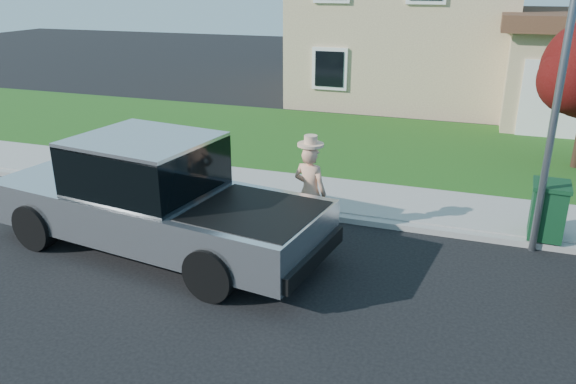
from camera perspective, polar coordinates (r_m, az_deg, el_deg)
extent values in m
plane|color=black|center=(9.23, -3.22, -9.23)|extent=(80.00, 80.00, 0.00)
cube|color=gray|center=(11.42, 6.98, -2.85)|extent=(40.00, 0.20, 0.12)
cube|color=gray|center=(12.42, 8.09, -0.86)|extent=(40.00, 2.00, 0.15)
cube|color=#164714|center=(16.64, 11.21, 4.47)|extent=(40.00, 7.00, 0.10)
cube|color=tan|center=(24.60, 12.46, 17.03)|extent=(8.00, 9.00, 6.40)
cube|color=black|center=(20.73, 4.25, 12.37)|extent=(1.30, 0.10, 1.50)
cylinder|color=black|center=(11.14, -24.25, -3.19)|extent=(0.90, 0.44, 0.86)
cylinder|color=black|center=(12.35, -17.27, 0.02)|extent=(0.90, 0.44, 0.86)
cylinder|color=black|center=(8.68, -7.83, -8.19)|extent=(0.90, 0.44, 0.86)
cylinder|color=black|center=(10.18, -1.50, -3.45)|extent=(0.90, 0.44, 0.86)
cube|color=silver|center=(10.29, -13.19, -1.88)|extent=(6.37, 2.98, 0.77)
cube|color=black|center=(10.11, -14.27, 2.57)|extent=(2.52, 2.30, 0.91)
cube|color=silver|center=(9.98, -14.51, 5.16)|extent=(2.52, 2.30, 0.09)
cube|color=black|center=(9.03, -3.35, -2.07)|extent=(2.17, 2.08, 0.06)
cube|color=black|center=(12.48, -24.15, 0.11)|extent=(0.41, 2.04, 0.43)
cube|color=black|center=(8.83, 2.69, -6.70)|extent=(0.41, 2.04, 0.27)
cube|color=black|center=(11.52, -13.73, 4.28)|extent=(0.16, 0.25, 0.19)
imported|color=#E3A07C|center=(10.43, 2.24, -0.03)|extent=(0.74, 0.57, 1.82)
cylinder|color=#DAAC8C|center=(10.14, 2.32, 4.91)|extent=(0.48, 0.48, 0.05)
cylinder|color=#DAAC8C|center=(10.12, 2.32, 5.30)|extent=(0.24, 0.24, 0.17)
sphere|color=#45100E|center=(15.36, 27.03, 10.16)|extent=(1.69, 1.69, 1.69)
cube|color=#0E351B|center=(11.30, 24.87, -1.86)|extent=(0.61, 0.71, 0.97)
cube|color=#0E351B|center=(11.12, 25.27, 0.63)|extent=(0.67, 0.77, 0.08)
cylinder|color=slate|center=(10.37, 25.59, 7.84)|extent=(0.13, 0.13, 5.29)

